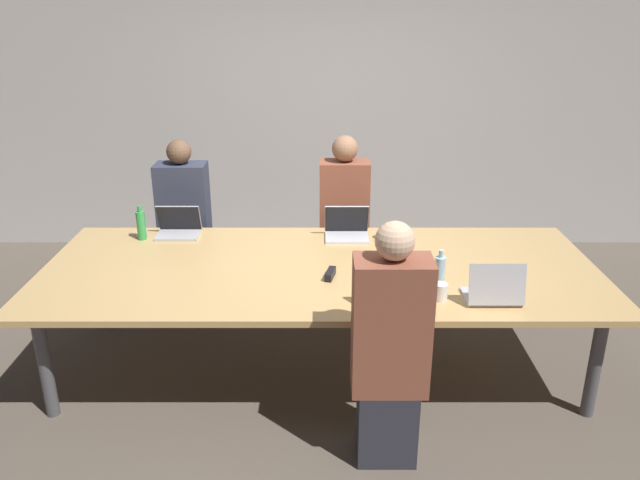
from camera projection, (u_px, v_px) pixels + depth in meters
ground_plane at (318, 363)px, 4.38m from camera, size 24.00×24.00×0.00m
curtain_wall at (318, 108)px, 6.08m from camera, size 12.00×0.06×2.80m
conference_table at (318, 273)px, 4.13m from camera, size 3.65×1.50×0.74m
laptop_far_center at (345, 228)px, 4.60m from camera, size 0.32×0.25×0.24m
person_far_center at (342, 223)px, 5.11m from camera, size 0.40×0.24×1.40m
cup_far_center at (383, 233)px, 4.57m from camera, size 0.09×0.09×0.09m
laptop_near_right at (492, 290)px, 3.61m from camera, size 0.32×0.25×0.26m
bottle_near_right at (438, 272)px, 3.76m from camera, size 0.07×0.07×0.25m
laptop_far_left at (177, 227)px, 4.64m from camera, size 0.32×0.23×0.23m
person_far_left at (183, 227)px, 5.04m from camera, size 0.40×0.24×1.39m
bottle_far_left at (139, 225)px, 4.54m from camera, size 0.06×0.06×0.26m
laptop_near_midright at (391, 292)px, 3.59m from camera, size 0.36×0.24×0.24m
person_near_midright at (388, 351)px, 3.26m from camera, size 0.40×0.24×1.39m
cup_near_midright at (438, 292)px, 3.65m from camera, size 0.09×0.09×0.10m
stapler at (328, 274)px, 3.94m from camera, size 0.08×0.16×0.05m
notebook at (372, 263)px, 4.14m from camera, size 0.24×0.21×0.02m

